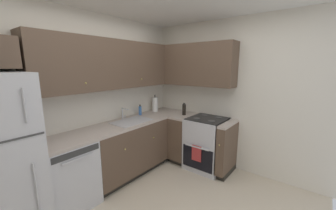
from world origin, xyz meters
TOP-DOWN VIEW (x-y plane):
  - wall_back at (0.00, 1.53)m, footprint 3.55×0.05m
  - wall_right at (1.75, 0.00)m, footprint 0.05×3.10m
  - dishwasher at (-0.55, 1.20)m, footprint 0.60×0.63m
  - lower_cabinets_back at (0.44, 1.21)m, footprint 1.37×0.62m
  - countertop_back at (0.44, 1.20)m, footprint 2.57×0.60m
  - lower_cabinets_right at (1.43, 0.47)m, footprint 0.62×1.08m
  - countertop_right at (1.42, 0.47)m, footprint 0.60×1.08m
  - oven_range at (1.44, 0.27)m, footprint 0.68×0.62m
  - upper_cabinets_back at (0.28, 1.34)m, footprint 2.25×0.34m
  - upper_cabinets_right at (1.56, 0.70)m, footprint 0.32×1.60m
  - sink at (0.53, 1.17)m, footprint 0.62×0.40m
  - faucet at (0.54, 1.38)m, footprint 0.07×0.16m
  - soap_bottle at (0.92, 1.38)m, footprint 0.05×0.05m
  - paper_towel_roll at (1.31, 1.36)m, footprint 0.11×0.11m
  - oil_bottle at (1.42, 0.75)m, footprint 0.07×0.07m

SIDE VIEW (x-z plane):
  - dishwasher at x=-0.55m, z-range 0.00..0.86m
  - lower_cabinets_back at x=0.44m, z-range 0.00..0.86m
  - lower_cabinets_right at x=1.43m, z-range 0.00..0.86m
  - oven_range at x=1.44m, z-range -0.07..0.97m
  - sink at x=0.53m, z-range 0.80..0.90m
  - countertop_back at x=0.44m, z-range 0.86..0.89m
  - countertop_right at x=1.42m, z-range 0.86..0.89m
  - soap_bottle at x=0.92m, z-range 0.88..1.07m
  - oil_bottle at x=1.42m, z-range 0.88..1.11m
  - faucet at x=0.54m, z-range 0.91..1.11m
  - paper_towel_roll at x=1.31m, z-range 0.86..1.20m
  - wall_back at x=0.00m, z-range 0.00..2.55m
  - wall_right at x=1.75m, z-range 0.00..2.55m
  - upper_cabinets_back at x=0.28m, z-range 1.43..2.17m
  - upper_cabinets_right at x=1.56m, z-range 1.43..2.17m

